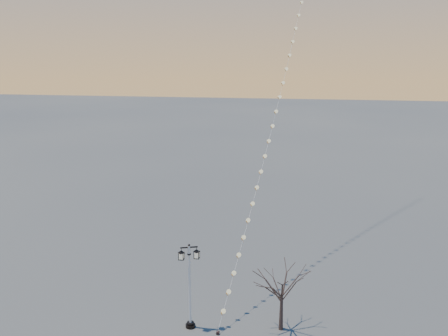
# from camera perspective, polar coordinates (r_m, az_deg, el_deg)

# --- Properties ---
(ground) EXTENTS (300.00, 300.00, 0.00)m
(ground) POSITION_cam_1_polar(r_m,az_deg,el_deg) (29.18, -4.73, -18.82)
(ground) COLOR #474948
(ground) RESTS_ON ground
(street_lamp) EXTENTS (1.28, 0.76, 5.26)m
(street_lamp) POSITION_cam_1_polar(r_m,az_deg,el_deg) (27.71, -4.23, -13.75)
(street_lamp) COLOR black
(street_lamp) RESTS_ON ground
(bare_tree) EXTENTS (2.51, 2.51, 4.17)m
(bare_tree) POSITION_cam_1_polar(r_m,az_deg,el_deg) (27.64, 7.13, -13.93)
(bare_tree) COLOR #32241F
(bare_tree) RESTS_ON ground
(kite_train) EXTENTS (6.86, 30.11, 36.13)m
(kite_train) POSITION_cam_1_polar(r_m,az_deg,el_deg) (38.19, 8.31, 17.00)
(kite_train) COLOR black
(kite_train) RESTS_ON ground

